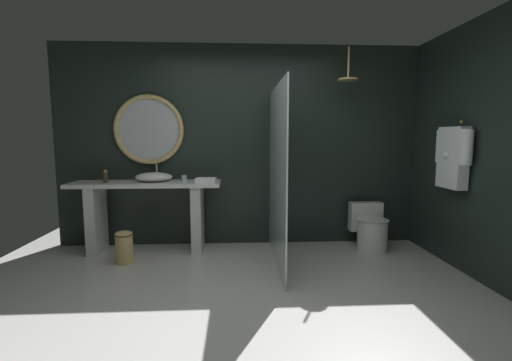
# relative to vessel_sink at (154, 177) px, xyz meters

# --- Properties ---
(ground_plane) EXTENTS (5.76, 5.76, 0.00)m
(ground_plane) POSITION_rel_vessel_sink_xyz_m (1.11, -1.61, -0.93)
(ground_plane) COLOR silver
(back_wall_panel) EXTENTS (4.80, 0.10, 2.60)m
(back_wall_panel) POSITION_rel_vessel_sink_xyz_m (1.11, 0.29, 0.37)
(back_wall_panel) COLOR #1E2823
(back_wall_panel) RESTS_ON ground_plane
(side_wall_right) EXTENTS (0.10, 2.47, 2.60)m
(side_wall_right) POSITION_rel_vessel_sink_xyz_m (3.46, -0.85, 0.37)
(side_wall_right) COLOR #1E2823
(side_wall_right) RESTS_ON ground_plane
(vanity_counter) EXTENTS (1.81, 0.51, 0.87)m
(vanity_counter) POSITION_rel_vessel_sink_xyz_m (-0.09, -0.04, -0.37)
(vanity_counter) COLOR silver
(vanity_counter) RESTS_ON ground_plane
(vessel_sink) EXTENTS (0.45, 0.37, 0.24)m
(vessel_sink) POSITION_rel_vessel_sink_xyz_m (0.00, 0.00, 0.00)
(vessel_sink) COLOR white
(vessel_sink) RESTS_ON vanity_counter
(tumbler_cup) EXTENTS (0.07, 0.07, 0.08)m
(tumbler_cup) POSITION_rel_vessel_sink_xyz_m (0.38, -0.05, -0.02)
(tumbler_cup) COLOR silver
(tumbler_cup) RESTS_ON vanity_counter
(soap_dispenser) EXTENTS (0.06, 0.06, 0.15)m
(soap_dispenser) POSITION_rel_vessel_sink_xyz_m (-0.56, -0.09, 0.01)
(soap_dispenser) COLOR #3D3323
(soap_dispenser) RESTS_ON vanity_counter
(round_wall_mirror) EXTENTS (0.89, 0.06, 0.89)m
(round_wall_mirror) POSITION_rel_vessel_sink_xyz_m (-0.09, 0.20, 0.58)
(round_wall_mirror) COLOR tan
(shower_glass_panel) EXTENTS (0.02, 1.56, 1.98)m
(shower_glass_panel) POSITION_rel_vessel_sink_xyz_m (1.47, -0.55, 0.06)
(shower_glass_panel) COLOR silver
(shower_glass_panel) RESTS_ON ground_plane
(rain_shower_head) EXTENTS (0.24, 0.24, 0.40)m
(rain_shower_head) POSITION_rel_vessel_sink_xyz_m (2.38, -0.08, 1.22)
(rain_shower_head) COLOR tan
(hanging_bathrobe) EXTENTS (0.20, 0.55, 0.72)m
(hanging_bathrobe) POSITION_rel_vessel_sink_xyz_m (3.31, -0.79, 0.30)
(hanging_bathrobe) COLOR tan
(toilet) EXTENTS (0.42, 0.54, 0.57)m
(toilet) POSITION_rel_vessel_sink_xyz_m (2.71, -0.12, -0.67)
(toilet) COLOR white
(toilet) RESTS_ON ground_plane
(waste_bin) EXTENTS (0.19, 0.19, 0.37)m
(waste_bin) POSITION_rel_vessel_sink_xyz_m (-0.25, -0.47, -0.74)
(waste_bin) COLOR tan
(waste_bin) RESTS_ON ground_plane
(folded_hand_towel) EXTENTS (0.25, 0.18, 0.06)m
(folded_hand_towel) POSITION_rel_vessel_sink_xyz_m (0.66, -0.19, -0.03)
(folded_hand_towel) COLOR white
(folded_hand_towel) RESTS_ON vanity_counter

